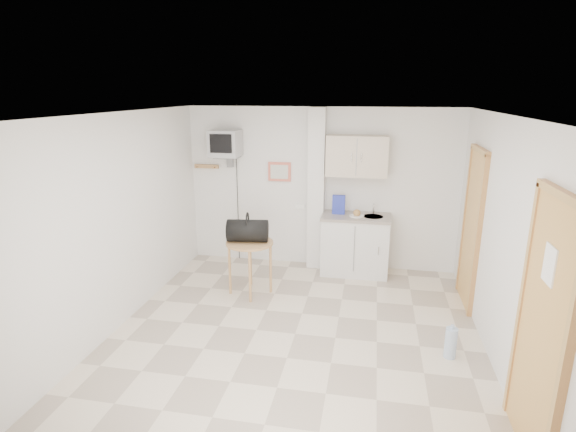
% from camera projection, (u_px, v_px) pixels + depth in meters
% --- Properties ---
extents(ground, '(4.50, 4.50, 0.00)m').
position_uv_depth(ground, '(295.00, 334.00, 5.22)').
color(ground, beige).
rests_on(ground, ground).
extents(room_envelope, '(4.24, 4.54, 2.55)m').
position_uv_depth(room_envelope, '(319.00, 205.00, 4.85)').
color(room_envelope, white).
rests_on(room_envelope, ground).
extents(kitchenette, '(1.03, 0.58, 2.10)m').
position_uv_depth(kitchenette, '(356.00, 222.00, 6.79)').
color(kitchenette, silver).
rests_on(kitchenette, ground).
extents(crt_television, '(0.44, 0.45, 2.15)m').
position_uv_depth(crt_television, '(226.00, 144.00, 6.87)').
color(crt_television, slate).
rests_on(crt_television, ground).
extents(round_table, '(0.64, 0.64, 0.75)m').
position_uv_depth(round_table, '(250.00, 249.00, 6.11)').
color(round_table, '#B17749').
rests_on(round_table, ground).
extents(duffel_bag, '(0.58, 0.38, 0.41)m').
position_uv_depth(duffel_bag, '(248.00, 230.00, 6.06)').
color(duffel_bag, black).
rests_on(duffel_bag, round_table).
extents(water_bottle, '(0.13, 0.13, 0.38)m').
position_uv_depth(water_bottle, '(451.00, 343.00, 4.72)').
color(water_bottle, '#A5BCD9').
rests_on(water_bottle, ground).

